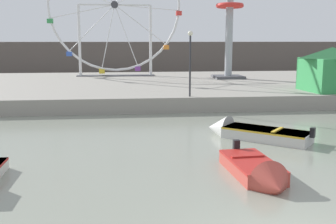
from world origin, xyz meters
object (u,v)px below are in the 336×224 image
Objects in this scene: drop_tower_steel_tower at (230,12)px; carnival_booth_green_kiosk at (331,68)px; ferris_wheel_white_frame at (115,7)px; motorboat_pale_grey at (248,132)px; promenade_lamp_near at (190,54)px; motorboat_faded_red at (259,173)px.

carnival_booth_green_kiosk is at bearing -66.28° from drop_tower_steel_tower.
ferris_wheel_white_frame is 3.30× the size of carnival_booth_green_kiosk.
drop_tower_steel_tower is at bearing -61.32° from motorboat_pale_grey.
ferris_wheel_white_frame is at bearing -33.92° from motorboat_pale_grey.
ferris_wheel_white_frame is 17.66m from promenade_lamp_near.
motorboat_pale_grey is 21.78m from drop_tower_steel_tower.
promenade_lamp_near is (5.08, -16.39, -4.21)m from ferris_wheel_white_frame.
ferris_wheel_white_frame reaches higher than motorboat_pale_grey.
promenade_lamp_near is (-5.84, -12.62, -3.50)m from drop_tower_steel_tower.
carnival_booth_green_kiosk is at bearing -93.48° from motorboat_pale_grey.
motorboat_faded_red is 0.85× the size of motorboat_pale_grey.
carnival_booth_green_kiosk is (15.69, -14.63, -5.31)m from ferris_wheel_white_frame.
carnival_booth_green_kiosk is at bearing -43.01° from ferris_wheel_white_frame.
promenade_lamp_near reaches higher than motorboat_pale_grey.
ferris_wheel_white_frame reaches higher than promenade_lamp_near.
motorboat_pale_grey is at bearing -77.98° from promenade_lamp_near.
promenade_lamp_near is (-1.61, 7.58, 3.47)m from motorboat_pale_grey.
ferris_wheel_white_frame is at bearing 132.15° from carnival_booth_green_kiosk.
promenade_lamp_near is at bearing -114.81° from drop_tower_steel_tower.
ferris_wheel_white_frame is 0.96× the size of drop_tower_steel_tower.
motorboat_faded_red is 6.21m from motorboat_pale_grey.
drop_tower_steel_tower reaches higher than promenade_lamp_near.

